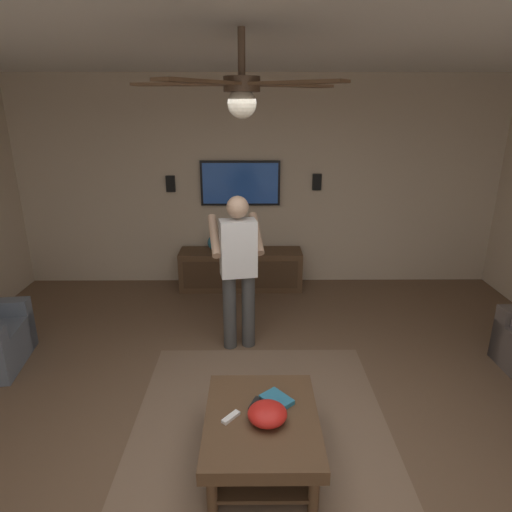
# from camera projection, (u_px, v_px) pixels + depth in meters

# --- Properties ---
(ground_plane) EXTENTS (8.35, 8.35, 0.00)m
(ground_plane) POSITION_uv_depth(u_px,v_px,m) (266.00, 456.00, 3.26)
(ground_plane) COLOR brown
(wall_back_tv) EXTENTS (0.10, 6.89, 2.87)m
(wall_back_tv) POSITION_uv_depth(u_px,v_px,m) (259.00, 183.00, 6.13)
(wall_back_tv) COLOR #C6B299
(wall_back_tv) RESTS_ON ground
(ceiling_slab) EXTENTS (7.16, 6.89, 0.10)m
(ceiling_slab) POSITION_uv_depth(u_px,v_px,m) (269.00, 13.00, 2.31)
(ceiling_slab) COLOR white
(area_rug) EXTENTS (2.66, 2.06, 0.01)m
(area_rug) POSITION_uv_depth(u_px,v_px,m) (261.00, 441.00, 3.39)
(area_rug) COLOR #7A604C
(area_rug) RESTS_ON ground
(coffee_table) EXTENTS (1.00, 0.80, 0.40)m
(coffee_table) POSITION_uv_depth(u_px,v_px,m) (262.00, 429.00, 3.11)
(coffee_table) COLOR #513823
(coffee_table) RESTS_ON ground
(media_console) EXTENTS (0.45, 1.70, 0.55)m
(media_console) POSITION_uv_depth(u_px,v_px,m) (241.00, 270.00, 6.19)
(media_console) COLOR #513823
(media_console) RESTS_ON ground
(tv) EXTENTS (0.05, 1.09, 0.62)m
(tv) POSITION_uv_depth(u_px,v_px,m) (240.00, 183.00, 6.03)
(tv) COLOR black
(person_standing) EXTENTS (0.60, 0.61, 1.64)m
(person_standing) POSITION_uv_depth(u_px,v_px,m) (238.00, 264.00, 4.48)
(person_standing) COLOR #3F3F3F
(person_standing) RESTS_ON ground
(bowl) EXTENTS (0.27, 0.27, 0.12)m
(bowl) POSITION_uv_depth(u_px,v_px,m) (267.00, 414.00, 3.01)
(bowl) COLOR red
(bowl) RESTS_ON coffee_table
(remote_white) EXTENTS (0.14, 0.13, 0.02)m
(remote_white) POSITION_uv_depth(u_px,v_px,m) (231.00, 417.00, 3.05)
(remote_white) COLOR white
(remote_white) RESTS_ON coffee_table
(remote_black) EXTENTS (0.16, 0.10, 0.02)m
(remote_black) POSITION_uv_depth(u_px,v_px,m) (255.00, 404.00, 3.19)
(remote_black) COLOR black
(remote_black) RESTS_ON coffee_table
(book) EXTENTS (0.27, 0.26, 0.04)m
(book) POSITION_uv_depth(u_px,v_px,m) (277.00, 400.00, 3.22)
(book) COLOR teal
(book) RESTS_ON coffee_table
(vase_round) EXTENTS (0.22, 0.22, 0.22)m
(vase_round) POSITION_uv_depth(u_px,v_px,m) (215.00, 243.00, 6.10)
(vase_round) COLOR teal
(vase_round) RESTS_ON media_console
(wall_speaker_left) EXTENTS (0.06, 0.12, 0.22)m
(wall_speaker_left) POSITION_uv_depth(u_px,v_px,m) (317.00, 182.00, 6.05)
(wall_speaker_left) COLOR black
(wall_speaker_right) EXTENTS (0.06, 0.12, 0.22)m
(wall_speaker_right) POSITION_uv_depth(u_px,v_px,m) (171.00, 184.00, 6.04)
(wall_speaker_right) COLOR black
(ceiling_fan) EXTENTS (1.13, 1.15, 0.46)m
(ceiling_fan) POSITION_uv_depth(u_px,v_px,m) (242.00, 89.00, 2.39)
(ceiling_fan) COLOR #4C3828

